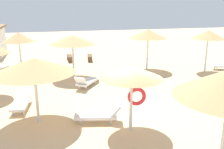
% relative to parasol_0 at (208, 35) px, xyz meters
% --- Properties ---
extents(ground_plane, '(80.00, 80.00, 0.00)m').
position_rel_parasol_0_xyz_m(ground_plane, '(-7.83, -6.12, -2.66)').
color(ground_plane, '#DBBA8C').
extents(parasol_0, '(2.34, 2.34, 2.98)m').
position_rel_parasol_0_xyz_m(parasol_0, '(0.00, 0.00, 0.00)').
color(parasol_0, silver).
rests_on(parasol_0, ground).
extents(parasol_1, '(2.22, 2.22, 2.81)m').
position_rel_parasol_0_xyz_m(parasol_1, '(-12.73, 3.83, -0.21)').
color(parasol_1, silver).
rests_on(parasol_1, ground).
extents(parasol_2, '(2.93, 2.93, 2.79)m').
position_rel_parasol_0_xyz_m(parasol_2, '(-9.29, 1.04, -0.17)').
color(parasol_2, silver).
rests_on(parasol_2, ground).
extents(parasol_4, '(3.15, 3.15, 2.65)m').
position_rel_parasol_0_xyz_m(parasol_4, '(-11.48, -5.13, -0.31)').
color(parasol_4, silver).
rests_on(parasol_4, ground).
extents(parasol_6, '(2.24, 2.24, 2.51)m').
position_rel_parasol_0_xyz_m(parasol_6, '(-8.12, -6.75, -0.42)').
color(parasol_6, silver).
rests_on(parasol_6, ground).
extents(parasol_9, '(2.71, 2.71, 2.99)m').
position_rel_parasol_0_xyz_m(parasol_9, '(-3.83, 1.59, -0.00)').
color(parasol_9, silver).
rests_on(parasol_9, ground).
extents(lounger_1, '(1.32, 2.00, 0.66)m').
position_rel_parasol_0_xyz_m(lounger_1, '(-14.07, 3.44, -2.35)').
color(lounger_1, white).
rests_on(lounger_1, ground).
extents(lounger_2, '(1.62, 1.86, 0.80)m').
position_rel_parasol_0_xyz_m(lounger_2, '(-8.83, -1.15, -2.34)').
color(lounger_2, white).
rests_on(lounger_2, ground).
extents(lounger_4, '(0.90, 1.99, 0.61)m').
position_rel_parasol_0_xyz_m(lounger_4, '(-12.23, -3.41, -2.35)').
color(lounger_4, white).
rests_on(lounger_4, ground).
extents(lounger_6, '(1.96, 1.06, 0.77)m').
position_rel_parasol_0_xyz_m(lounger_6, '(-9.12, -5.76, -2.34)').
color(lounger_6, white).
rests_on(lounger_6, ground).
extents(bench_0, '(0.63, 1.54, 0.49)m').
position_rel_parasol_0_xyz_m(bench_0, '(-7.28, 5.96, -2.32)').
color(bench_0, brown).
rests_on(bench_0, ground).
extents(bench_2, '(0.40, 1.50, 0.49)m').
position_rel_parasol_0_xyz_m(bench_2, '(-8.98, 6.24, -2.32)').
color(bench_2, brown).
rests_on(bench_2, ground).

